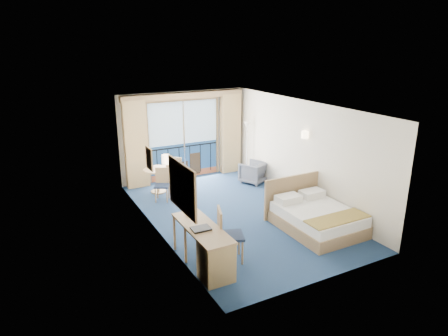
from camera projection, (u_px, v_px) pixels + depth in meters
The scene contains 22 objects.
floor at pixel (235, 214), 9.95m from camera, with size 6.50×6.50×0.00m, color navy.
room_walls at pixel (235, 145), 9.40m from camera, with size 4.04×6.54×2.72m.
balcony_door at pixel (184, 142), 12.30m from camera, with size 2.36×0.03×2.52m.
curtain_left at pixel (136, 145), 11.45m from camera, with size 0.65×0.22×2.55m, color tan.
curtain_right at pixel (230, 134), 12.83m from camera, with size 0.65×0.22×2.55m, color tan.
pelmet at pixel (184, 96), 11.77m from camera, with size 3.80×0.25×0.18m, color #A6835A.
mirror at pixel (182, 187), 7.33m from camera, with size 0.05×1.25×0.95m.
wall_print at pixel (149, 158), 8.96m from camera, with size 0.04×0.42×0.52m.
sconce_left at pixel (166, 159), 8.01m from camera, with size 0.18×0.18×0.18m, color #FFDFB2.
sconce_right at pixel (305, 135), 10.12m from camera, with size 0.18×0.18×0.18m, color #FFDFB2.
bed at pixel (316, 217), 9.11m from camera, with size 1.62×1.92×1.02m.
nightstand at pixel (295, 193), 10.57m from camera, with size 0.41×0.39×0.54m, color #A38856.
phone at pixel (298, 182), 10.47m from camera, with size 0.16×0.12×0.07m, color silver.
armchair at pixel (253, 172), 12.09m from camera, with size 0.69×0.71×0.64m, color #444853.
floor_lamp at pixel (247, 135), 12.40m from camera, with size 0.24×0.24×1.75m.
desk at pixel (213, 255), 7.20m from camera, with size 0.58×1.69×0.79m.
desk_chair at pixel (226, 232), 7.67m from camera, with size 0.61×0.61×1.10m.
folder at pixel (201, 229), 7.37m from camera, with size 0.35×0.26×0.03m, color black.
desk_lamp at pixel (187, 199), 7.89m from camera, with size 0.12×0.12×0.45m.
round_table at pixel (158, 174), 11.25m from camera, with size 0.77×0.77×0.69m.
table_chair_a at pixel (176, 172), 11.17m from camera, with size 0.67×0.67×1.09m.
table_chair_b at pixel (162, 182), 10.73m from camera, with size 0.52×0.52×0.88m.
Camera 1 is at (-4.51, -7.94, 4.12)m, focal length 32.00 mm.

